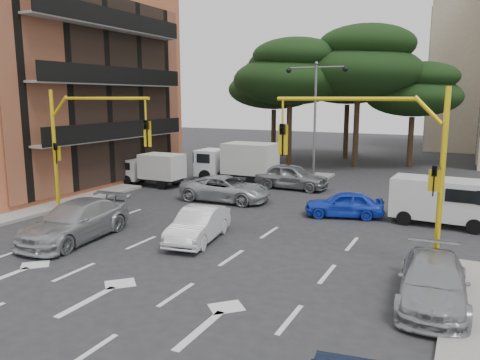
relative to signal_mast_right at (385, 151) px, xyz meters
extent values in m
plane|color=#28282B|center=(-6.80, -1.99, -3.88)|extent=(120.00, 120.00, 0.00)
cube|color=gray|center=(-6.80, 14.01, -3.81)|extent=(1.40, 6.00, 0.15)
cube|color=#AF5B37|center=(-24.80, 6.01, 2.62)|extent=(15.00, 16.00, 13.00)
cube|color=black|center=(-17.24, 6.01, 2.12)|extent=(0.12, 14.72, 11.20)
cube|color=black|center=(-1.86, 42.01, 3.62)|extent=(0.12, 11.04, 14.20)
cylinder|color=#382616|center=(-10.80, 20.01, -1.41)|extent=(0.44, 0.44, 4.95)
ellipsoid|color=black|center=(-10.80, 20.01, 3.05)|extent=(9.15, 9.15, 3.87)
ellipsoid|color=black|center=(-10.20, 19.61, 4.92)|extent=(6.86, 6.86, 2.86)
ellipsoid|color=black|center=(-11.30, 20.31, 4.37)|extent=(6.07, 6.07, 2.64)
cylinder|color=#382616|center=(-5.80, 22.01, -1.18)|extent=(0.44, 0.44, 5.40)
ellipsoid|color=black|center=(-5.80, 22.01, 3.68)|extent=(9.98, 9.98, 4.22)
ellipsoid|color=black|center=(-5.20, 21.61, 5.72)|extent=(7.49, 7.49, 3.12)
ellipsoid|color=black|center=(-6.30, 22.31, 5.12)|extent=(6.62, 6.62, 2.88)
cylinder|color=#382616|center=(-13.80, 24.01, -1.63)|extent=(0.44, 0.44, 4.50)
ellipsoid|color=black|center=(-13.80, 24.01, 2.42)|extent=(8.32, 8.32, 3.52)
ellipsoid|color=black|center=(-13.20, 23.61, 4.12)|extent=(6.24, 6.24, 2.60)
ellipsoid|color=black|center=(-14.30, 24.31, 3.62)|extent=(5.52, 5.52, 2.40)
cylinder|color=#382616|center=(-1.80, 24.01, -1.86)|extent=(0.44, 0.44, 4.05)
ellipsoid|color=black|center=(-1.80, 24.01, 1.79)|extent=(7.49, 7.49, 3.17)
ellipsoid|color=black|center=(-1.20, 23.61, 3.32)|extent=(5.62, 5.62, 2.34)
ellipsoid|color=black|center=(-2.30, 24.31, 2.87)|extent=(4.97, 4.97, 2.16)
cylinder|color=#382616|center=(-7.80, 27.01, -1.41)|extent=(0.44, 0.44, 4.95)
ellipsoid|color=black|center=(-7.80, 27.01, 3.05)|extent=(9.15, 9.15, 3.87)
ellipsoid|color=black|center=(-7.20, 26.61, 4.92)|extent=(6.86, 6.86, 2.86)
ellipsoid|color=black|center=(-8.30, 27.31, 4.37)|extent=(6.07, 6.07, 2.64)
cylinder|color=yellow|center=(1.80, 0.01, -0.88)|extent=(0.18, 0.18, 6.00)
cylinder|color=yellow|center=(1.25, 0.01, 1.37)|extent=(0.95, 0.14, 0.95)
cylinder|color=yellow|center=(-1.50, 0.01, 1.72)|extent=(4.80, 0.14, 0.14)
cylinder|color=yellow|center=(-3.70, 0.01, 1.27)|extent=(0.08, 0.08, 0.90)
imported|color=black|center=(-3.70, 0.01, 0.22)|extent=(0.20, 0.24, 1.20)
cube|color=yellow|center=(-3.70, 0.09, 0.22)|extent=(0.36, 0.06, 1.10)
imported|color=black|center=(1.58, -0.14, -0.88)|extent=(0.16, 0.20, 1.00)
cube|color=yellow|center=(1.58, -0.04, -0.88)|extent=(0.35, 0.08, 0.70)
cylinder|color=yellow|center=(-15.40, 0.01, -0.88)|extent=(0.18, 0.18, 6.00)
cylinder|color=yellow|center=(-14.85, 0.01, 1.37)|extent=(0.95, 0.14, 0.95)
cylinder|color=yellow|center=(-12.10, 0.01, 1.72)|extent=(4.80, 0.14, 0.14)
cylinder|color=yellow|center=(-9.90, 0.01, 1.27)|extent=(0.08, 0.08, 0.90)
imported|color=black|center=(-9.90, 0.01, 0.22)|extent=(0.20, 0.24, 1.20)
cube|color=yellow|center=(-9.90, 0.09, 0.22)|extent=(0.36, 0.06, 1.10)
imported|color=black|center=(-15.18, -0.14, -0.88)|extent=(0.16, 0.20, 1.00)
cube|color=yellow|center=(-15.18, -0.04, -0.88)|extent=(0.35, 0.08, 0.70)
cylinder|color=slate|center=(-6.80, 14.01, 0.02)|extent=(0.16, 0.16, 7.50)
cylinder|color=slate|center=(-7.70, 14.01, 3.67)|extent=(1.80, 0.10, 0.10)
sphere|color=black|center=(-8.70, 14.01, 3.52)|extent=(0.36, 0.36, 0.36)
cylinder|color=slate|center=(-5.90, 14.01, 3.67)|extent=(1.80, 0.10, 0.10)
sphere|color=black|center=(-4.90, 14.01, 3.52)|extent=(0.36, 0.36, 0.36)
sphere|color=slate|center=(-6.80, 14.01, 3.92)|extent=(0.24, 0.24, 0.24)
imported|color=silver|center=(-6.90, -0.77, -3.22)|extent=(2.02, 4.17, 1.32)
imported|color=#1838CA|center=(-2.63, 5.54, -3.26)|extent=(3.95, 2.48, 1.25)
imported|color=#A0A4A8|center=(-11.41, -2.80, -3.12)|extent=(2.59, 5.42, 1.52)
imported|color=#B0B4B9|center=(-9.29, 6.09, -3.20)|extent=(5.05, 2.50, 1.38)
imported|color=gray|center=(-7.28, 11.01, -3.10)|extent=(4.64, 1.98, 1.56)
imported|color=#97989E|center=(1.90, -2.88, -3.24)|extent=(2.11, 4.56, 1.29)
camera|label=1|loc=(2.51, -16.15, 1.79)|focal=35.00mm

